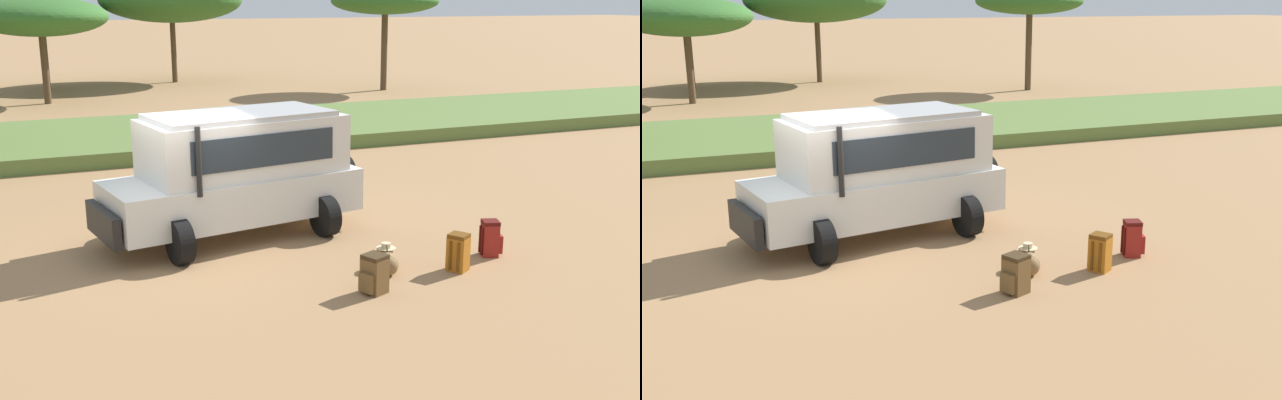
{
  "view_description": "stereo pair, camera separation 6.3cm",
  "coord_description": "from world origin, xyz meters",
  "views": [
    {
      "loc": [
        -2.88,
        -13.12,
        4.54
      ],
      "look_at": [
        2.19,
        -1.02,
        1.0
      ],
      "focal_mm": 42.0,
      "sensor_mm": 36.0,
      "label": 1
    },
    {
      "loc": [
        -2.83,
        -13.14,
        4.54
      ],
      "look_at": [
        2.19,
        -1.02,
        1.0
      ],
      "focal_mm": 42.0,
      "sensor_mm": 36.0,
      "label": 2
    }
  ],
  "objects": [
    {
      "name": "duffel_bag_low_black_case",
      "position": [
        2.89,
        -2.32,
        0.18
      ],
      "size": [
        0.55,
        0.86,
        0.46
      ],
      "color": "brown",
      "rests_on": "ground_plane"
    },
    {
      "name": "backpack_near_rear_wheel",
      "position": [
        4.98,
        -2.38,
        0.32
      ],
      "size": [
        0.44,
        0.39,
        0.66
      ],
      "color": "maroon",
      "rests_on": "ground_plane"
    },
    {
      "name": "acacia_tree_centre_back",
      "position": [
        -1.18,
        22.38,
        3.77
      ],
      "size": [
        5.79,
        6.1,
        4.64
      ],
      "color": "brown",
      "rests_on": "ground_plane"
    },
    {
      "name": "backpack_beside_front_wheel",
      "position": [
        2.22,
        -3.17,
        0.31
      ],
      "size": [
        0.49,
        0.45,
        0.64
      ],
      "color": "brown",
      "rests_on": "ground_plane"
    },
    {
      "name": "acacia_tree_right_mid",
      "position": [
        -0.84,
        28.4,
        3.71
      ],
      "size": [
        6.61,
        5.62,
        4.56
      ],
      "color": "brown",
      "rests_on": "ground_plane"
    },
    {
      "name": "grass_bank",
      "position": [
        0.0,
        11.16,
        0.22
      ],
      "size": [
        120.0,
        7.0,
        0.44
      ],
      "color": "#5B7538",
      "rests_on": "ground_plane"
    },
    {
      "name": "safari_vehicle",
      "position": [
        1.12,
        0.6,
        1.29
      ],
      "size": [
        5.47,
        3.26,
        2.44
      ],
      "color": "silver",
      "rests_on": "ground_plane"
    },
    {
      "name": "acacia_tree_distant_right",
      "position": [
        15.05,
        21.21,
        4.39
      ],
      "size": [
        5.57,
        4.75,
        5.08
      ],
      "color": "brown",
      "rests_on": "ground_plane"
    },
    {
      "name": "acacia_tree_far_right",
      "position": [
        5.97,
        29.03,
        4.48
      ],
      "size": [
        7.81,
        7.29,
        5.73
      ],
      "color": "brown",
      "rests_on": "ground_plane"
    },
    {
      "name": "ground_plane",
      "position": [
        0.0,
        0.0,
        0.0
      ],
      "size": [
        320.0,
        320.0,
        0.0
      ],
      "primitive_type": "plane",
      "color": "#9E754C"
    },
    {
      "name": "backpack_cluster_center",
      "position": [
        4.03,
        -2.81,
        0.32
      ],
      "size": [
        0.46,
        0.43,
        0.66
      ],
      "color": "#B26619",
      "rests_on": "ground_plane"
    }
  ]
}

